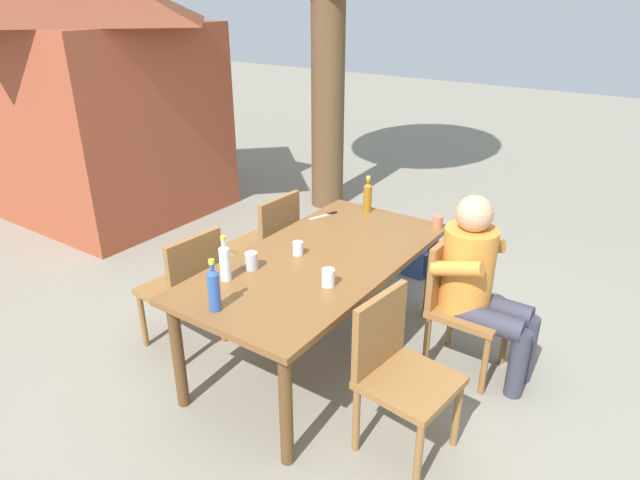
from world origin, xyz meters
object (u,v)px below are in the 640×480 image
Objects in this scene: cup_terracotta at (438,222)px; cup_steel at (251,261)px; backpack_by_near_side at (420,251)px; brick_kiosk at (104,89)px; table_knife at (325,215)px; chair_near_right at (459,298)px; backpack_by_far_side at (389,248)px; bottle_clear at (225,261)px; chair_far_left at (186,285)px; bottle_blue at (214,289)px; cup_white at (328,278)px; person_in_white_shirt at (479,280)px; chair_far_right at (269,241)px; cup_glass at (298,248)px; chair_near_left at (397,367)px; dining_table at (320,269)px; bottle_amber at (368,196)px.

cup_terracotta is 0.80× the size of cup_steel.
backpack_by_near_side is 3.63m from brick_kiosk.
cup_terracotta is at bearing -71.36° from table_knife.
backpack_by_far_side is (0.99, 1.01, -0.30)m from chair_near_right.
cup_terracotta is at bearing -26.13° from bottle_clear.
chair_far_left is 0.86m from bottle_blue.
bottle_clear is at bearing 117.78° from cup_white.
brick_kiosk is at bearing 61.55° from chair_far_left.
person_in_white_shirt reaches higher than chair_near_right.
bottle_clear is at bearing 171.17° from backpack_by_near_side.
chair_far_right is 1.17m from backpack_by_far_side.
chair_near_right is 0.20m from person_in_white_shirt.
table_knife is at bearing 34.92° from cup_white.
cup_terracotta is 0.97× the size of cup_glass.
cup_white is at bearing -173.17° from backpack_by_near_side.
bottle_blue reaches higher than cup_white.
chair_near_left is 8.20× the size of cup_steel.
cup_white is (-0.27, -0.24, 0.13)m from dining_table.
chair_far_left is at bearing 137.67° from cup_terracotta.
bottle_blue is at bearing 176.71° from backpack_by_near_side.
cup_glass is 0.69m from table_knife.
bottle_clear reaches higher than cup_terracotta.
bottle_blue is at bearing -118.76° from brick_kiosk.
chair_far_right is 0.84m from cup_glass.
bottle_blue is 2.76× the size of cup_steel.
cup_white is 0.44× the size of table_knife.
backpack_by_far_side is (0.56, 0.65, -0.59)m from cup_terracotta.
cup_white is at bearing -145.08° from table_knife.
cup_terracotta is at bearing -28.33° from cup_steel.
chair_near_left is at bearing -118.40° from dining_table.
bottle_blue reaches higher than dining_table.
dining_table is 1.51m from backpack_by_far_side.
table_knife is at bearing -66.13° from chair_far_right.
backpack_by_far_side is at bearing -8.84° from table_knife.
chair_near_left is 8.52× the size of cup_white.
bottle_blue is at bearing 163.18° from cup_terracotta.
chair_near_left is 2.25× the size of backpack_by_far_side.
cup_steel is (-0.78, 1.13, 0.13)m from person_in_white_shirt.
chair_near_left is 1.55m from table_knife.
chair_near_left is at bearing -118.55° from chair_far_right.
person_in_white_shirt reaches higher than cup_white.
chair_far_right is 1.36m from backpack_by_near_side.
bottle_amber is at bearing -171.96° from backpack_by_far_side.
cup_steel reaches higher than cup_glass.
bottle_amber is 2.67× the size of cup_white.
backpack_by_near_side is (1.75, 0.21, -0.58)m from cup_white.
bottle_clear is at bearing -116.23° from brick_kiosk.
dining_table is 0.89m from chair_near_left.
backpack_by_far_side is at bearing -16.03° from chair_far_left.
chair_near_right is 1.00× the size of chair_far_right.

